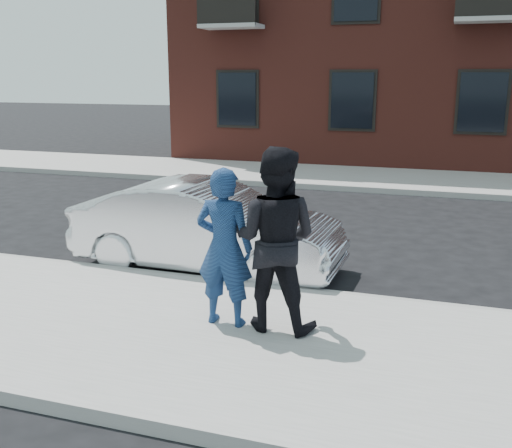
% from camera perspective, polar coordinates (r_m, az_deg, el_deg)
% --- Properties ---
extents(ground, '(100.00, 100.00, 0.00)m').
position_cam_1_polar(ground, '(6.71, 22.07, -13.44)').
color(ground, black).
rests_on(ground, ground).
extents(near_sidewalk, '(50.00, 3.50, 0.15)m').
position_cam_1_polar(near_sidewalk, '(6.45, 22.27, -13.85)').
color(near_sidewalk, gray).
rests_on(near_sidewalk, ground).
extents(near_curb, '(50.00, 0.10, 0.15)m').
position_cam_1_polar(near_curb, '(8.09, 21.50, -8.03)').
color(near_curb, '#999691').
rests_on(near_curb, ground).
extents(far_sidewalk, '(50.00, 3.50, 0.15)m').
position_cam_1_polar(far_sidewalk, '(17.48, 20.01, 3.61)').
color(far_sidewalk, gray).
rests_on(far_sidewalk, ground).
extents(far_curb, '(50.00, 0.10, 0.15)m').
position_cam_1_polar(far_curb, '(15.71, 20.15, 2.51)').
color(far_curb, '#999691').
rests_on(far_curb, ground).
extents(silver_sedan, '(4.23, 1.56, 1.38)m').
position_cam_1_polar(silver_sedan, '(9.28, -4.66, -0.28)').
color(silver_sedan, silver).
rests_on(silver_sedan, ground).
extents(man_hoodie, '(0.67, 0.50, 1.84)m').
position_cam_1_polar(man_hoodie, '(6.82, -3.03, -2.23)').
color(man_hoodie, navy).
rests_on(man_hoodie, near_sidewalk).
extents(man_peacoat, '(1.02, 0.80, 2.08)m').
position_cam_1_polar(man_peacoat, '(6.68, 1.80, -1.48)').
color(man_peacoat, black).
rests_on(man_peacoat, near_sidewalk).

